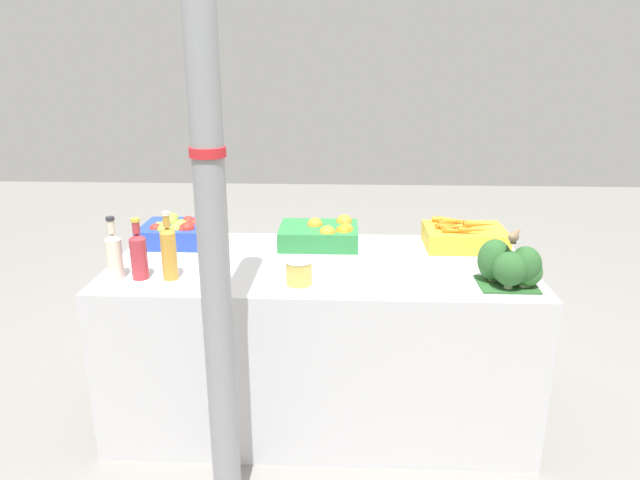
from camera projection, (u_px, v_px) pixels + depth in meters
The scene contains 12 objects.
ground_plane at pixel (320, 408), 2.71m from camera, with size 10.00×10.00×0.00m, color gray.
market_table at pixel (320, 338), 2.59m from camera, with size 1.80×0.81×0.74m, color silver.
support_pole at pixel (210, 190), 1.74m from camera, with size 0.11×0.11×2.40m.
apple_crate at pixel (181, 232), 2.71m from camera, with size 0.37×0.28×0.13m.
orange_crate at pixel (322, 234), 2.69m from camera, with size 0.37×0.28×0.13m.
carrot_crate at pixel (464, 236), 2.66m from camera, with size 0.37×0.28×0.13m.
broccoli_pile at pixel (510, 266), 2.19m from camera, with size 0.24×0.21×0.18m.
juice_bottle_cloudy at pixel (114, 254), 2.27m from camera, with size 0.06×0.06×0.26m.
juice_bottle_ruby at pixel (139, 254), 2.26m from camera, with size 0.07×0.07×0.25m.
juice_bottle_amber at pixel (169, 251), 2.26m from camera, with size 0.06×0.06×0.28m.
pickle_jar at pixel (299, 271), 2.22m from camera, with size 0.11×0.11×0.11m.
sparrow_bird at pixel (514, 237), 2.15m from camera, with size 0.07×0.13×0.05m.
Camera 1 is at (0.10, -2.33, 1.59)m, focal length 32.00 mm.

